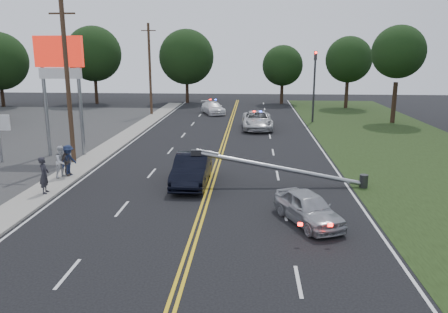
# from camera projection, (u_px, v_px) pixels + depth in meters

# --- Properties ---
(ground) EXTENTS (120.00, 120.00, 0.00)m
(ground) POSITION_uv_depth(u_px,v_px,m) (190.00, 250.00, 15.82)
(ground) COLOR black
(ground) RESTS_ON ground
(sidewalk) EXTENTS (1.80, 70.00, 0.12)m
(sidewalk) POSITION_uv_depth(u_px,v_px,m) (74.00, 171.00, 26.04)
(sidewalk) COLOR gray
(sidewalk) RESTS_ON ground
(centerline_yellow) EXTENTS (0.36, 80.00, 0.00)m
(centerline_yellow) POSITION_uv_depth(u_px,v_px,m) (214.00, 174.00, 25.52)
(centerline_yellow) COLOR gold
(centerline_yellow) RESTS_ON ground
(pylon_sign) EXTENTS (3.20, 0.35, 8.00)m
(pylon_sign) POSITION_uv_depth(u_px,v_px,m) (60.00, 67.00, 28.66)
(pylon_sign) COLOR gray
(pylon_sign) RESTS_ON ground
(traffic_signal) EXTENTS (0.28, 0.41, 7.05)m
(traffic_signal) POSITION_uv_depth(u_px,v_px,m) (314.00, 80.00, 43.40)
(traffic_signal) COLOR #2D2D30
(traffic_signal) RESTS_ON ground
(fallen_streetlight) EXTENTS (9.36, 0.44, 1.91)m
(fallen_streetlight) POSITION_uv_depth(u_px,v_px,m) (289.00, 169.00, 23.10)
(fallen_streetlight) COLOR #2D2D30
(fallen_streetlight) RESTS_ON ground
(utility_pole_mid) EXTENTS (1.60, 0.28, 10.00)m
(utility_pole_mid) POSITION_uv_depth(u_px,v_px,m) (68.00, 83.00, 26.85)
(utility_pole_mid) COLOR #382619
(utility_pole_mid) RESTS_ON ground
(utility_pole_far) EXTENTS (1.60, 0.28, 10.00)m
(utility_pole_far) POSITION_uv_depth(u_px,v_px,m) (150.00, 69.00, 48.19)
(utility_pole_far) COLOR #382619
(utility_pole_far) RESTS_ON ground
(tree_5) EXTENTS (7.33, 7.33, 10.36)m
(tree_5) POSITION_uv_depth(u_px,v_px,m) (94.00, 54.00, 58.47)
(tree_5) COLOR black
(tree_5) RESTS_ON ground
(tree_6) EXTENTS (7.48, 7.48, 10.00)m
(tree_6) POSITION_uv_depth(u_px,v_px,m) (187.00, 57.00, 59.67)
(tree_6) COLOR black
(tree_6) RESTS_ON ground
(tree_7) EXTENTS (5.43, 5.43, 7.86)m
(tree_7) POSITION_uv_depth(u_px,v_px,m) (283.00, 66.00, 58.72)
(tree_7) COLOR black
(tree_7) RESTS_ON ground
(tree_8) EXTENTS (5.70, 5.70, 8.87)m
(tree_8) POSITION_uv_depth(u_px,v_px,m) (349.00, 60.00, 54.20)
(tree_8) COLOR black
(tree_8) RESTS_ON ground
(tree_9) EXTENTS (5.14, 5.14, 9.53)m
(tree_9) POSITION_uv_depth(u_px,v_px,m) (399.00, 52.00, 42.45)
(tree_9) COLOR black
(tree_9) RESTS_ON ground
(crashed_sedan) EXTENTS (1.74, 4.98, 1.64)m
(crashed_sedan) POSITION_uv_depth(u_px,v_px,m) (192.00, 169.00, 23.47)
(crashed_sedan) COLOR black
(crashed_sedan) RESTS_ON ground
(waiting_sedan) EXTENTS (3.00, 4.22, 1.34)m
(waiting_sedan) POSITION_uv_depth(u_px,v_px,m) (308.00, 208.00, 18.16)
(waiting_sedan) COLOR #A1A3A9
(waiting_sedan) RESTS_ON ground
(emergency_a) EXTENTS (2.88, 5.92, 1.62)m
(emergency_a) POSITION_uv_depth(u_px,v_px,m) (257.00, 120.00, 40.25)
(emergency_a) COLOR silver
(emergency_a) RESTS_ON ground
(emergency_b) EXTENTS (3.53, 5.16, 1.39)m
(emergency_b) POSITION_uv_depth(u_px,v_px,m) (213.00, 108.00, 50.11)
(emergency_b) COLOR white
(emergency_b) RESTS_ON ground
(bystander_a) EXTENTS (0.55, 0.74, 1.85)m
(bystander_a) POSITION_uv_depth(u_px,v_px,m) (44.00, 175.00, 21.60)
(bystander_a) COLOR #25242C
(bystander_a) RESTS_ON sidewalk
(bystander_b) EXTENTS (1.01, 1.09, 1.79)m
(bystander_b) POSITION_uv_depth(u_px,v_px,m) (62.00, 162.00, 24.37)
(bystander_b) COLOR silver
(bystander_b) RESTS_ON sidewalk
(bystander_c) EXTENTS (0.93, 1.28, 1.78)m
(bystander_c) POSITION_uv_depth(u_px,v_px,m) (68.00, 160.00, 24.65)
(bystander_c) COLOR #1B2543
(bystander_c) RESTS_ON sidewalk
(bystander_d) EXTENTS (0.56, 1.01, 1.63)m
(bystander_d) POSITION_uv_depth(u_px,v_px,m) (67.00, 162.00, 24.66)
(bystander_d) COLOR #5B5049
(bystander_d) RESTS_ON sidewalk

